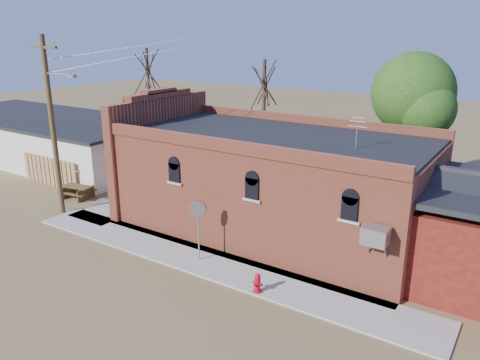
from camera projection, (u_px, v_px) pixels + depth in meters
The scene contains 14 objects.
ground at pixel (165, 262), 19.29m from camera, with size 120.00×120.00×0.00m, color brown.
sidewalk_south at pixel (207, 262), 19.21m from camera, with size 19.00×2.20×0.08m, color #9E9991.
sidewalk_west at pixel (153, 194), 27.37m from camera, with size 2.60×10.00×0.08m, color #9E9991.
brick_bar at pixel (267, 181), 22.11m from camera, with size 16.40×7.97×6.30m.
storage_building at pixel (46, 137), 35.16m from camera, with size 20.40×8.40×3.17m.
wood_fence at pixel (50, 171), 28.77m from camera, with size 5.20×0.10×1.80m, color #976D44, non-canonical shape.
utility_pole at pixel (53, 123), 23.10m from camera, with size 3.12×0.26×9.00m.
tree_bare_near at pixel (264, 84), 29.45m from camera, with size 2.80×2.80×7.65m.
tree_bare_far at pixel (147, 70), 35.89m from camera, with size 2.80×2.80×8.16m.
tree_leafy at pixel (413, 93), 25.13m from camera, with size 4.40×4.40×8.15m.
fire_hydrant at pixel (257, 283), 16.81m from camera, with size 0.43×0.42×0.73m.
stop_sign at pixel (198, 214), 18.73m from camera, with size 0.55×0.54×2.61m.
trash_barrel at pixel (112, 195), 26.01m from camera, with size 0.46×0.46×0.71m, color navy.
picnic_table at pixel (77, 190), 26.69m from camera, with size 1.91×1.55×0.72m.
Camera 1 is at (12.17, -12.82, 9.01)m, focal length 35.00 mm.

